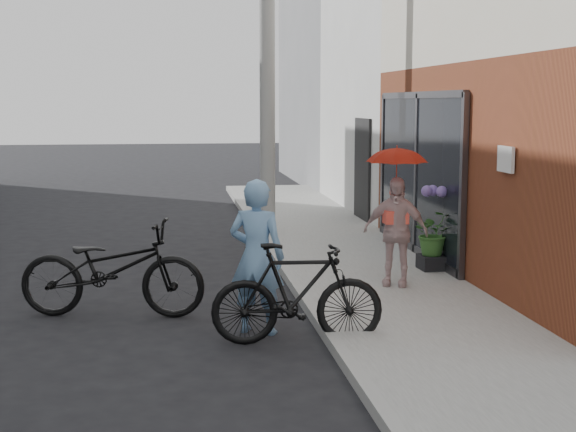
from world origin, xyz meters
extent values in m
plane|color=black|center=(0.00, 0.00, 0.00)|extent=(80.00, 80.00, 0.00)
cube|color=gray|center=(2.10, 2.00, 0.06)|extent=(2.20, 24.00, 0.12)
cube|color=#9E9E99|center=(0.94, 2.00, 0.06)|extent=(0.12, 24.00, 0.12)
cube|color=black|center=(3.16, 3.50, 1.36)|extent=(0.06, 3.80, 2.40)
cube|color=white|center=(3.16, 0.20, 1.82)|extent=(0.04, 0.40, 0.30)
cube|color=silver|center=(7.20, 9.00, 3.50)|extent=(8.00, 6.00, 7.00)
cube|color=slate|center=(7.20, 16.00, 3.50)|extent=(8.00, 8.00, 7.00)
cylinder|color=#9E9E99|center=(1.10, 6.00, 3.50)|extent=(0.28, 0.28, 7.00)
imported|color=#729FCB|center=(0.24, -0.18, 0.84)|extent=(0.72, 0.62, 1.67)
imported|color=black|center=(-1.35, 0.72, 0.56)|extent=(2.25, 1.14, 1.13)
imported|color=black|center=(0.60, -0.64, 0.53)|extent=(1.79, 0.62, 1.06)
imported|color=beige|center=(2.19, 1.32, 0.82)|extent=(0.89, 0.65, 1.41)
imported|color=red|center=(2.19, 1.32, 1.85)|extent=(0.74, 0.74, 0.65)
cube|color=black|center=(3.00, 2.19, 0.22)|extent=(0.40, 0.40, 0.20)
imported|color=#376C2B|center=(3.00, 2.19, 0.65)|extent=(0.58, 0.51, 0.65)
camera|label=1|loc=(-0.65, -8.54, 2.47)|focal=50.00mm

